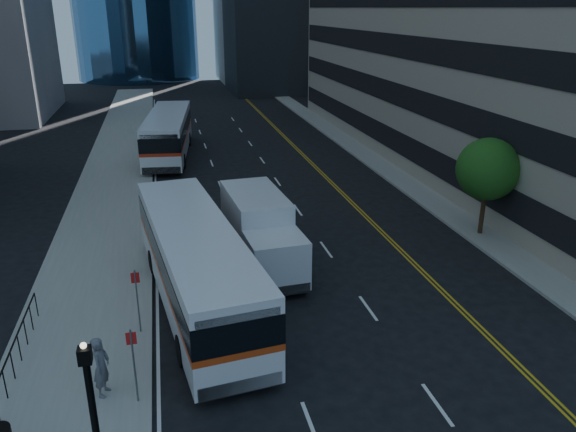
# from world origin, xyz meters

# --- Properties ---
(ground) EXTENTS (160.00, 160.00, 0.00)m
(ground) POSITION_xyz_m (0.00, 0.00, 0.00)
(ground) COLOR black
(ground) RESTS_ON ground
(sidewalk_west) EXTENTS (5.00, 90.00, 0.15)m
(sidewalk_west) POSITION_xyz_m (-10.50, 25.00, 0.07)
(sidewalk_west) COLOR gray
(sidewalk_west) RESTS_ON ground
(sidewalk_east) EXTENTS (2.00, 90.00, 0.15)m
(sidewalk_east) POSITION_xyz_m (9.00, 25.00, 0.07)
(sidewalk_east) COLOR gray
(sidewalk_east) RESTS_ON ground
(street_tree) EXTENTS (3.20, 3.20, 5.10)m
(street_tree) POSITION_xyz_m (9.00, 8.00, 3.64)
(street_tree) COLOR #332114
(street_tree) RESTS_ON sidewalk_east
(lamp_post) EXTENTS (0.28, 0.28, 4.56)m
(lamp_post) POSITION_xyz_m (-9.00, -6.00, 2.72)
(lamp_post) COLOR black
(lamp_post) RESTS_ON sidewalk_west
(bus_front) EXTENTS (4.54, 13.44, 3.40)m
(bus_front) POSITION_xyz_m (-6.17, 3.89, 1.86)
(bus_front) COLOR white
(bus_front) RESTS_ON ground
(bus_rear) EXTENTS (4.38, 13.60, 3.45)m
(bus_rear) POSITION_xyz_m (-6.60, 29.08, 1.88)
(bus_rear) COLOR white
(bus_rear) RESTS_ON ground
(box_truck) EXTENTS (2.93, 7.15, 3.34)m
(box_truck) POSITION_xyz_m (-3.01, 6.77, 1.76)
(box_truck) COLOR silver
(box_truck) RESTS_ON ground
(pedestrian) EXTENTS (0.66, 0.83, 1.98)m
(pedestrian) POSITION_xyz_m (-9.41, -1.42, 1.14)
(pedestrian) COLOR #58595F
(pedestrian) RESTS_ON sidewalk_west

